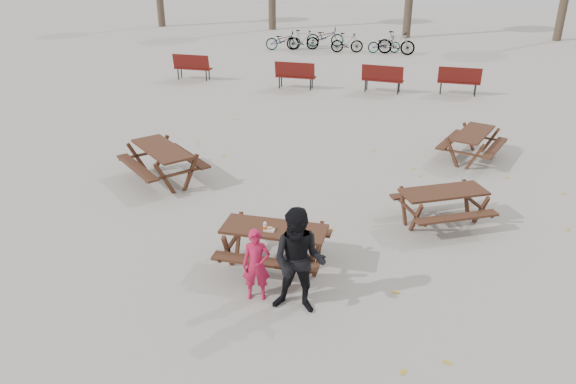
% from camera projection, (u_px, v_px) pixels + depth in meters
% --- Properties ---
extents(ground, '(80.00, 80.00, 0.00)m').
position_uv_depth(ground, '(275.00, 266.00, 9.95)').
color(ground, gray).
rests_on(ground, ground).
extents(main_picnic_table, '(1.80, 1.45, 0.78)m').
position_uv_depth(main_picnic_table, '(274.00, 237.00, 9.71)').
color(main_picnic_table, '#341D12').
rests_on(main_picnic_table, ground).
extents(food_tray, '(0.18, 0.11, 0.03)m').
position_uv_depth(food_tray, '(269.00, 230.00, 9.52)').
color(food_tray, white).
rests_on(food_tray, main_picnic_table).
extents(bread_roll, '(0.14, 0.06, 0.05)m').
position_uv_depth(bread_roll, '(269.00, 228.00, 9.50)').
color(bread_roll, tan).
rests_on(bread_roll, food_tray).
extents(soda_bottle, '(0.07, 0.07, 0.17)m').
position_uv_depth(soda_bottle, '(265.00, 227.00, 9.50)').
color(soda_bottle, silver).
rests_on(soda_bottle, main_picnic_table).
extents(child, '(0.50, 0.39, 1.23)m').
position_uv_depth(child, '(256.00, 265.00, 8.85)').
color(child, '#B4163E').
rests_on(child, ground).
extents(adult, '(0.85, 0.67, 1.74)m').
position_uv_depth(adult, '(299.00, 262.00, 8.46)').
color(adult, black).
rests_on(adult, ground).
extents(picnic_table_east, '(2.14, 2.00, 0.73)m').
position_uv_depth(picnic_table_east, '(442.00, 207.00, 11.26)').
color(picnic_table_east, '#341D12').
rests_on(picnic_table_east, ground).
extents(picnic_table_north, '(2.45, 2.41, 0.82)m').
position_uv_depth(picnic_table_north, '(163.00, 164.00, 13.21)').
color(picnic_table_north, '#341D12').
rests_on(picnic_table_north, ground).
extents(picnic_table_far, '(1.86, 2.07, 0.74)m').
position_uv_depth(picnic_table_far, '(472.00, 146.00, 14.46)').
color(picnic_table_far, '#341D12').
rests_on(picnic_table_far, ground).
extents(park_bench_row, '(11.75, 1.08, 1.03)m').
position_uv_depth(park_bench_row, '(329.00, 75.00, 20.97)').
color(park_bench_row, '#5C1612').
rests_on(park_bench_row, ground).
extents(bicycle_row, '(7.41, 2.45, 1.08)m').
position_uv_depth(bicycle_row, '(338.00, 41.00, 27.69)').
color(bicycle_row, black).
rests_on(bicycle_row, ground).
extents(fallen_leaves, '(11.00, 11.00, 0.01)m').
position_uv_depth(fallen_leaves, '(327.00, 208.00, 12.05)').
color(fallen_leaves, '#B4922B').
rests_on(fallen_leaves, ground).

